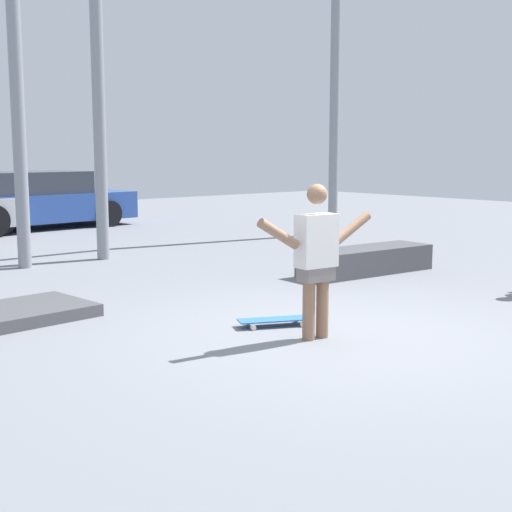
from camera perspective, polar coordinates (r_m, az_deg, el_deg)
The scene contains 6 objects.
ground_plane at distance 6.97m, azimuth 6.51°, elevation -6.25°, with size 36.00×36.00×0.00m, color slate.
skateboarder at distance 6.65m, azimuth 4.84°, elevation 0.10°, with size 1.31×0.24×1.46m.
skateboard at distance 7.24m, azimuth 1.55°, elevation -5.14°, with size 0.77×0.52×0.08m.
grind_box at distance 10.45m, azimuth 8.78°, elevation -0.35°, with size 2.13×0.66×0.37m, color #47474C.
canopy_support_right at distance 13.52m, azimuth -1.94°, elevation 17.67°, with size 5.65×0.20×6.53m.
parked_car_blue at distance 17.09m, azimuth -17.14°, elevation 4.24°, with size 4.33×2.09×1.30m.
Camera 1 is at (-4.96, -4.57, 1.76)m, focal length 50.00 mm.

